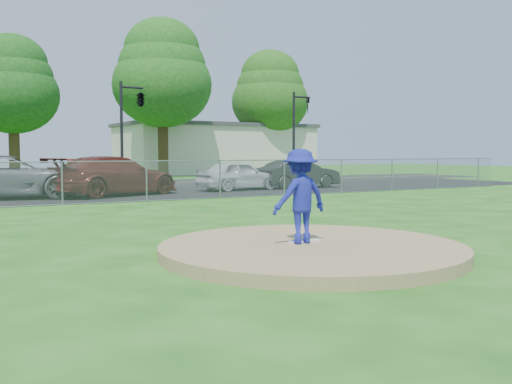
# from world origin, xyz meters

# --- Properties ---
(ground) EXTENTS (120.00, 120.00, 0.00)m
(ground) POSITION_xyz_m (0.00, 10.00, 0.00)
(ground) COLOR #1A5612
(ground) RESTS_ON ground
(pitchers_mound) EXTENTS (5.40, 5.40, 0.20)m
(pitchers_mound) POSITION_xyz_m (0.00, 0.00, 0.10)
(pitchers_mound) COLOR #937950
(pitchers_mound) RESTS_ON ground
(pitching_rubber) EXTENTS (0.60, 0.15, 0.04)m
(pitching_rubber) POSITION_xyz_m (0.00, 0.20, 0.22)
(pitching_rubber) COLOR white
(pitching_rubber) RESTS_ON pitchers_mound
(chain_link_fence) EXTENTS (40.00, 0.06, 1.50)m
(chain_link_fence) POSITION_xyz_m (0.00, 12.00, 0.75)
(chain_link_fence) COLOR gray
(chain_link_fence) RESTS_ON ground
(parking_lot) EXTENTS (50.00, 8.00, 0.01)m
(parking_lot) POSITION_xyz_m (0.00, 16.50, 0.01)
(parking_lot) COLOR black
(parking_lot) RESTS_ON ground
(street) EXTENTS (60.00, 7.00, 0.01)m
(street) POSITION_xyz_m (0.00, 24.00, 0.00)
(street) COLOR black
(street) RESTS_ON ground
(commercial_building) EXTENTS (16.40, 9.40, 4.30)m
(commercial_building) POSITION_xyz_m (16.00, 38.00, 2.16)
(commercial_building) COLOR beige
(commercial_building) RESTS_ON ground
(tree_center) EXTENTS (6.16, 6.16, 9.84)m
(tree_center) POSITION_xyz_m (-1.00, 34.00, 6.47)
(tree_center) COLOR #3D2916
(tree_center) RESTS_ON ground
(tree_right) EXTENTS (7.28, 7.28, 11.63)m
(tree_right) POSITION_xyz_m (9.00, 32.00, 7.65)
(tree_right) COLOR #362513
(tree_right) RESTS_ON ground
(tree_far_right) EXTENTS (6.72, 6.72, 10.74)m
(tree_far_right) POSITION_xyz_m (20.00, 35.00, 7.06)
(tree_far_right) COLOR #352113
(tree_far_right) RESTS_ON ground
(traffic_signal_center) EXTENTS (1.42, 2.48, 5.60)m
(traffic_signal_center) POSITION_xyz_m (3.97, 22.00, 4.61)
(traffic_signal_center) COLOR black
(traffic_signal_center) RESTS_ON ground
(traffic_signal_right) EXTENTS (1.28, 0.20, 5.60)m
(traffic_signal_right) POSITION_xyz_m (14.24, 22.00, 3.36)
(traffic_signal_right) COLOR black
(traffic_signal_right) RESTS_ON ground
(pitcher) EXTENTS (1.12, 0.69, 1.68)m
(pitcher) POSITION_xyz_m (-0.14, 0.16, 1.04)
(pitcher) COLOR navy
(pitcher) RESTS_ON pitchers_mound
(parked_car_gray) EXTENTS (6.42, 3.62, 1.69)m
(parked_car_gray) POSITION_xyz_m (-3.26, 15.96, 0.86)
(parked_car_gray) COLOR gray
(parked_car_gray) RESTS_ON parking_lot
(parked_car_darkred) EXTENTS (6.13, 4.16, 1.65)m
(parked_car_darkred) POSITION_xyz_m (0.77, 15.40, 0.83)
(parked_car_darkred) COLOR #5E1F17
(parked_car_darkred) RESTS_ON parking_lot
(parked_car_pearl) EXTENTS (4.34, 2.17, 1.42)m
(parked_car_pearl) POSITION_xyz_m (6.89, 15.93, 0.72)
(parked_car_pearl) COLOR silver
(parked_car_pearl) RESTS_ON parking_lot
(parked_car_charcoal) EXTENTS (4.34, 1.54, 1.42)m
(parked_car_charcoal) POSITION_xyz_m (10.35, 15.95, 0.72)
(parked_car_charcoal) COLOR black
(parked_car_charcoal) RESTS_ON parking_lot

